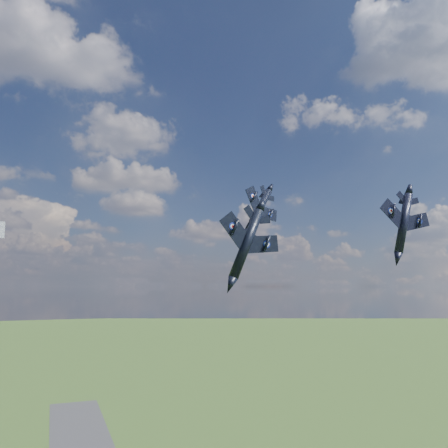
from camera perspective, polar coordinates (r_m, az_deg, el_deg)
name	(u,v)px	position (r m, az deg, el deg)	size (l,w,h in m)	color
jet_lead_navy	(247,243)	(61.12, 2.96, -2.55)	(10.34, 14.41, 2.98)	black
jet_right_navy	(404,223)	(70.20, 22.41, 0.11)	(9.17, 12.79, 2.65)	black
jet_high_navy	(259,210)	(92.03, 4.55, 1.81)	(10.90, 15.20, 3.14)	black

